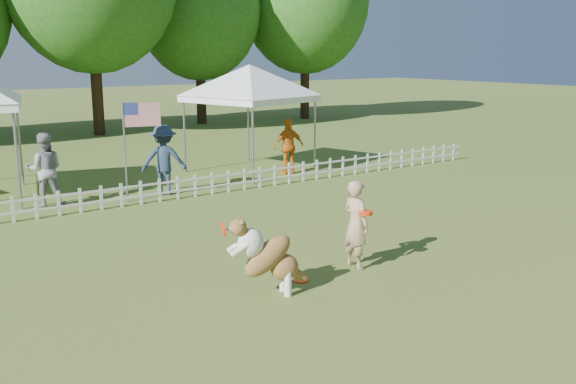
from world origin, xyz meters
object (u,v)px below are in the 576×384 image
Objects in this scene: dog at (269,256)px; canopy_tent_right at (250,120)px; spectator_a at (45,170)px; flag_pole at (125,152)px; spectator_b at (164,160)px; spectator_c at (289,146)px; frisbee_on_turf at (301,280)px; handler at (356,224)px.

dog is 10.76m from canopy_tent_right.
flag_pole is at bearing 176.07° from spectator_a.
spectator_a is (-6.60, -1.15, -0.73)m from canopy_tent_right.
spectator_b is at bearing -171.69° from canopy_tent_right.
frisbee_on_turf is at bearing 63.41° from spectator_c.
frisbee_on_turf is at bearing 111.90° from spectator_b.
spectator_c is (5.30, 7.92, 0.85)m from frisbee_on_turf.
flag_pole reaches higher than spectator_c.
spectator_c is at bearing -161.35° from spectator_a.
dog reaches higher than frisbee_on_turf.
canopy_tent_right reaches higher than frisbee_on_turf.
spectator_b reaches higher than handler.
spectator_a is at bearing 114.22° from dog.
spectator_b reaches higher than frisbee_on_turf.
dog is at bearing 116.77° from spectator_a.
flag_pole is at bearing 15.20° from spectator_c.
spectator_a is (-1.21, 8.12, 0.26)m from dog.
flag_pole is 1.48× the size of spectator_c.
flag_pole is 1.24m from spectator_b.
frisbee_on_turf is 0.10× the size of flag_pole.
spectator_c reaches higher than dog.
spectator_c is at bearing -144.42° from spectator_b.
canopy_tent_right is 1.52m from spectator_c.
spectator_c is at bearing -27.30° from handler.
handler is 1.42m from frisbee_on_turf.
frisbee_on_turf is at bearing -74.17° from flag_pole.
canopy_tent_right is (3.41, 9.01, 0.85)m from handler.
spectator_b reaches higher than dog.
canopy_tent_right is at bearing -50.21° from spectator_c.
flag_pole is at bearing -174.01° from canopy_tent_right.
flag_pole is (-1.41, 7.14, 0.49)m from handler.
frisbee_on_turf is 10.25m from canopy_tent_right.
dog is at bearing -80.34° from flag_pole.
spectator_b is (1.16, 0.28, -0.35)m from flag_pole.
dog is 0.75× the size of spectator_c.
canopy_tent_right is 1.28× the size of flag_pole.
spectator_b is at bearing 2.15° from handler.
spectator_c is at bearing 22.03° from flag_pole.
spectator_b is at bearing 93.06° from dog.
handler is at bearing 69.76° from spectator_c.
frisbee_on_turf is 0.15× the size of spectator_c.
flag_pole is at bearing 101.34° from dog.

